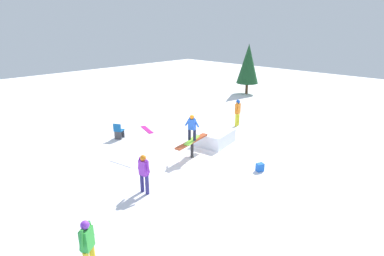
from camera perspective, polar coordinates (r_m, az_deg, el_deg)
The scene contains 12 objects.
ground_plane at distance 13.90m, azimuth 0.00°, elevation -5.55°, with size 60.00×60.00×0.00m, color white.
rail_feature at distance 13.63m, azimuth 0.00°, elevation -2.91°, with size 2.28×0.66×0.82m.
snow_kicker_ramp at distance 15.38m, azimuth 4.32°, elevation -1.75°, with size 1.80×1.50×0.68m, color white.
main_rider_on_rail at distance 13.38m, azimuth 0.00°, elevation -0.06°, with size 1.34×0.76×1.22m.
bystander_orange at distance 18.08m, azimuth 8.69°, elevation 3.18°, with size 0.68×0.31×1.62m.
bystander_purple at distance 10.88m, azimuth -9.15°, elevation -8.26°, with size 0.24×0.61×1.49m.
bystander_green at distance 8.05m, azimuth -19.28°, elevation -20.15°, with size 0.56×0.39×1.49m.
loose_snowboard_white at distance 13.65m, azimuth -13.17°, elevation -6.52°, with size 1.37×0.28×0.02m, color silver.
loose_snowboard_magenta at distance 17.63m, azimuth -8.58°, elevation -0.30°, with size 1.46×0.28×0.02m, color #C61C8D.
folding_chair at distance 16.42m, azimuth -13.78°, elevation -0.62°, with size 0.60×0.60×0.88m.
backpack_on_snow at distance 12.89m, azimuth 12.81°, elevation -7.30°, with size 0.30×0.22×0.34m, color blue.
pine_tree_near at distance 26.82m, azimuth 10.64°, elevation 11.93°, with size 1.89×1.89×4.30m.
Camera 1 is at (9.09, 8.79, 5.78)m, focal length 28.00 mm.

